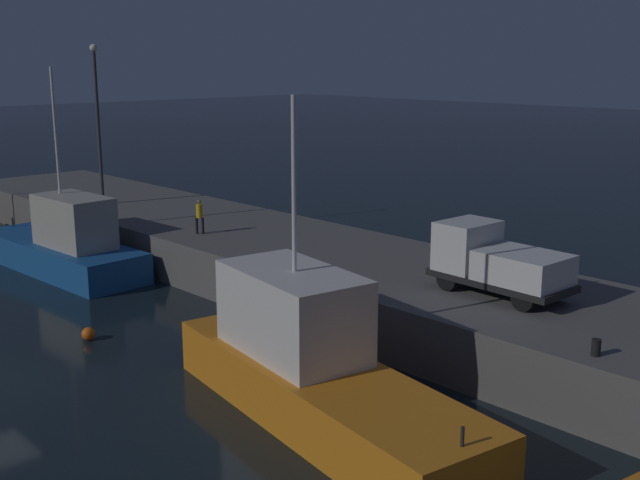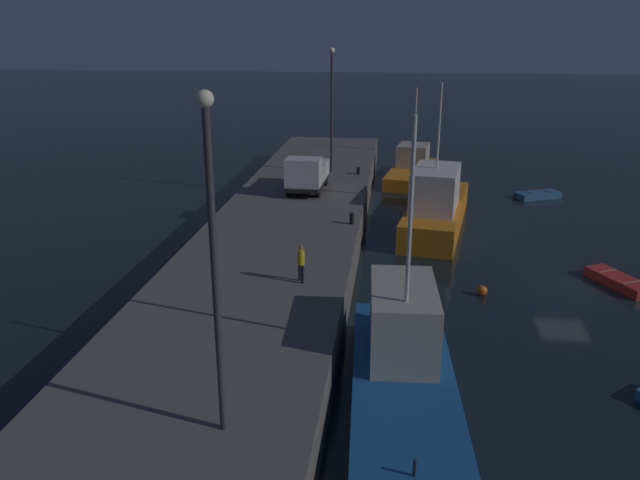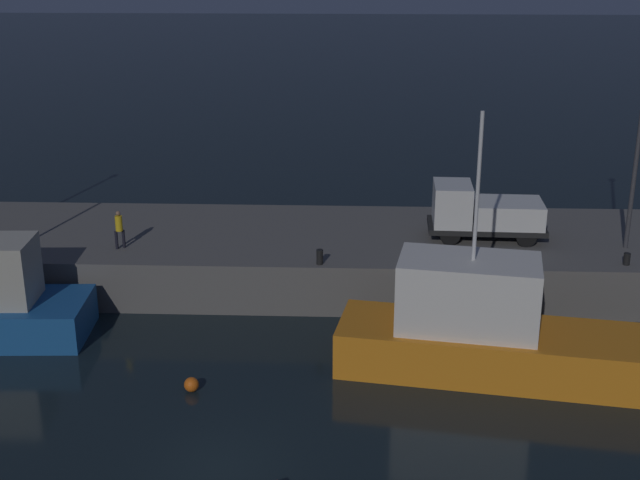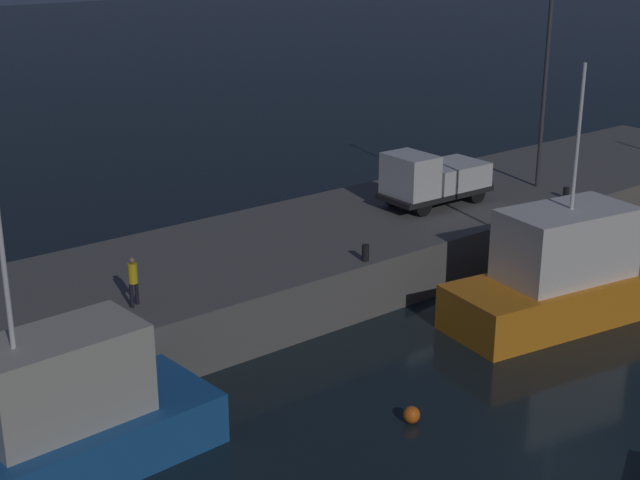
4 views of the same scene
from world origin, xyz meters
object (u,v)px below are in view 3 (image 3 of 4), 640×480
at_px(mooring_buoy_near, 191,385).
at_px(utility_truck, 482,212).
at_px(lamp_post_east, 640,129).
at_px(dockworker, 119,227).
at_px(bollard_central, 320,257).
at_px(bollard_west, 627,259).
at_px(fishing_boat_blue, 497,333).

xyz_separation_m(mooring_buoy_near, utility_truck, (11.46, 10.58, 3.20)).
bearing_deg(lamp_post_east, mooring_buoy_near, -151.62).
height_order(lamp_post_east, dockworker, lamp_post_east).
bearing_deg(bollard_central, bollard_west, 2.04).
bearing_deg(mooring_buoy_near, fishing_boat_blue, 9.50).
bearing_deg(utility_truck, bollard_central, -153.38).
relative_size(fishing_boat_blue, dockworker, 7.58).
bearing_deg(bollard_west, bollard_central, -177.96).
height_order(fishing_boat_blue, dockworker, fishing_boat_blue).
relative_size(bollard_west, bollard_central, 0.79).
distance_m(dockworker, bollard_west, 21.78).
bearing_deg(bollard_central, dockworker, 169.79).
bearing_deg(bollard_west, lamp_post_east, 74.71).
height_order(dockworker, bollard_central, dockworker).
distance_m(dockworker, bollard_central, 9.04).
bearing_deg(lamp_post_east, fishing_boat_blue, -131.17).
xyz_separation_m(fishing_boat_blue, lamp_post_east, (6.77, 7.74, 5.96)).
bearing_deg(dockworker, utility_truck, 7.13).
bearing_deg(lamp_post_east, bollard_west, -105.29).
height_order(utility_truck, bollard_central, utility_truck).
height_order(mooring_buoy_near, lamp_post_east, lamp_post_east).
height_order(mooring_buoy_near, bollard_central, bollard_central).
bearing_deg(fishing_boat_blue, bollard_west, 42.16).
distance_m(mooring_buoy_near, dockworker, 10.16).
distance_m(fishing_boat_blue, utility_truck, 8.96).
bearing_deg(bollard_central, lamp_post_east, 10.93).
bearing_deg(mooring_buoy_near, bollard_central, 58.53).
bearing_deg(dockworker, lamp_post_east, 2.57).
height_order(fishing_boat_blue, mooring_buoy_near, fishing_boat_blue).
height_order(bollard_west, bollard_central, bollard_central).
height_order(mooring_buoy_near, bollard_west, bollard_west).
distance_m(mooring_buoy_near, bollard_central, 8.49).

